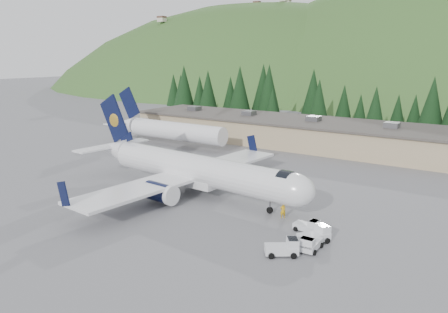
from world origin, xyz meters
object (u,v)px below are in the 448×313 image
second_airliner (166,129)px  baggage_tug_c (316,235)px  terminal_building (290,131)px  ramp_worker (283,211)px  airliner (192,169)px  baggage_tug_b (308,226)px  baggage_tug_a (285,248)px  baggage_tug_d (310,244)px

second_airliner → baggage_tug_c: size_ratio=8.02×
terminal_building → baggage_tug_c: bearing=-61.5°
terminal_building → ramp_worker: terminal_building is taller
airliner → baggage_tug_c: size_ratio=10.79×
second_airliner → ramp_worker: bearing=-31.8°
terminal_building → baggage_tug_b: bearing=-62.1°
second_airliner → ramp_worker: size_ratio=15.39×
airliner → terminal_building: size_ratio=0.52×
second_airliner → baggage_tug_a: size_ratio=8.21×
baggage_tug_d → ramp_worker: bearing=-138.4°
airliner → baggage_tug_b: 18.61m
baggage_tug_b → ramp_worker: ramp_worker is taller
second_airliner → baggage_tug_d: (43.81, -29.68, -2.66)m
ramp_worker → baggage_tug_b: bearing=112.0°
second_airliner → baggage_tug_b: second_airliner is taller
terminal_building → baggage_tug_d: size_ratio=25.04×
baggage_tug_c → terminal_building: size_ratio=0.05×
baggage_tug_a → terminal_building: size_ratio=0.05×
baggage_tug_b → baggage_tug_d: 4.57m
baggage_tug_a → baggage_tug_c: (1.29, 4.35, 0.01)m
baggage_tug_b → baggage_tug_c: bearing=-43.4°
baggage_tug_c → baggage_tug_d: (0.28, -2.25, -0.07)m
baggage_tug_b → baggage_tug_d: bearing=-59.4°
baggage_tug_c → baggage_tug_d: baggage_tug_c is taller
baggage_tug_b → baggage_tug_c: size_ratio=0.80×
airliner → ramp_worker: 14.37m
second_airliner → baggage_tug_b: (41.91, -25.53, -2.70)m
second_airliner → terminal_building: size_ratio=0.39×
baggage_tug_a → second_airliner: bearing=108.6°
airliner → baggage_tug_d: size_ratio=13.04×
second_airliner → terminal_building: (19.91, 16.00, -0.70)m
second_airliner → baggage_tug_c: (43.53, -27.43, -2.59)m
baggage_tug_a → baggage_tug_c: size_ratio=0.98×
second_airliner → ramp_worker: second_airliner is taller
second_airliner → ramp_worker: (37.94, -23.48, -2.43)m
baggage_tug_d → baggage_tug_b: bearing=-157.3°
baggage_tug_c → ramp_worker: (-5.60, 3.95, 0.16)m
baggage_tug_a → baggage_tug_b: baggage_tug_a is taller
ramp_worker → baggage_tug_d: bearing=92.8°
airliner → ramp_worker: size_ratio=20.70×
airliner → baggage_tug_b: airliner is taller
baggage_tug_b → baggage_tug_d: baggage_tug_d is taller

